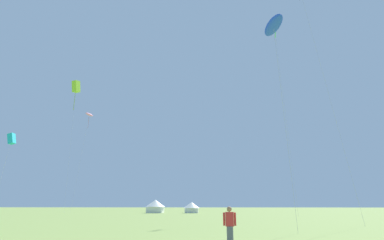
{
  "coord_description": "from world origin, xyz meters",
  "views": [
    {
      "loc": [
        2.59,
        -5.14,
        1.81
      ],
      "look_at": [
        0.0,
        32.0,
        12.43
      ],
      "focal_mm": 27.8,
      "sensor_mm": 36.0,
      "label": 1
    }
  ],
  "objects_px": {
    "person_spectator": "(230,228)",
    "kite_blue_parafoil": "(273,26)",
    "kite_cyan_box": "(12,139)",
    "kite_lime_box": "(76,87)",
    "festival_tent_left": "(155,206)",
    "festival_tent_right": "(192,207)",
    "kite_green_diamond": "(276,41)",
    "kite_pink_parafoil": "(89,115)"
  },
  "relations": [
    {
      "from": "person_spectator",
      "to": "kite_blue_parafoil",
      "type": "bearing_deg",
      "value": 60.6
    },
    {
      "from": "kite_cyan_box",
      "to": "kite_lime_box",
      "type": "xyz_separation_m",
      "value": [
        -3.84,
        24.55,
        18.08
      ]
    },
    {
      "from": "kite_cyan_box",
      "to": "festival_tent_left",
      "type": "height_order",
      "value": "kite_cyan_box"
    },
    {
      "from": "person_spectator",
      "to": "festival_tent_left",
      "type": "xyz_separation_m",
      "value": [
        -13.81,
        55.34,
        0.73
      ]
    },
    {
      "from": "person_spectator",
      "to": "festival_tent_right",
      "type": "bearing_deg",
      "value": 95.77
    },
    {
      "from": "festival_tent_right",
      "to": "kite_green_diamond",
      "type": "bearing_deg",
      "value": -44.78
    },
    {
      "from": "kite_green_diamond",
      "to": "festival_tent_right",
      "type": "relative_size",
      "value": 9.56
    },
    {
      "from": "kite_lime_box",
      "to": "kite_pink_parafoil",
      "type": "bearing_deg",
      "value": -0.03
    },
    {
      "from": "kite_green_diamond",
      "to": "kite_pink_parafoil",
      "type": "bearing_deg",
      "value": 163.58
    },
    {
      "from": "kite_cyan_box",
      "to": "festival_tent_right",
      "type": "xyz_separation_m",
      "value": [
        23.43,
        29.9,
        -9.46
      ]
    },
    {
      "from": "kite_cyan_box",
      "to": "person_spectator",
      "type": "relative_size",
      "value": 6.7
    },
    {
      "from": "festival_tent_left",
      "to": "festival_tent_right",
      "type": "xyz_separation_m",
      "value": [
        8.23,
        0.0,
        -0.28
      ]
    },
    {
      "from": "kite_cyan_box",
      "to": "kite_pink_parafoil",
      "type": "height_order",
      "value": "kite_pink_parafoil"
    },
    {
      "from": "kite_blue_parafoil",
      "to": "festival_tent_right",
      "type": "relative_size",
      "value": 4.56
    },
    {
      "from": "festival_tent_left",
      "to": "kite_blue_parafoil",
      "type": "bearing_deg",
      "value": -68.85
    },
    {
      "from": "kite_blue_parafoil",
      "to": "festival_tent_right",
      "type": "xyz_separation_m",
      "value": [
        -10.09,
        47.34,
        -14.68
      ]
    },
    {
      "from": "kite_green_diamond",
      "to": "festival_tent_left",
      "type": "height_order",
      "value": "kite_green_diamond"
    },
    {
      "from": "person_spectator",
      "to": "kite_green_diamond",
      "type": "bearing_deg",
      "value": 72.51
    },
    {
      "from": "kite_green_diamond",
      "to": "kite_cyan_box",
      "type": "height_order",
      "value": "kite_green_diamond"
    },
    {
      "from": "kite_pink_parafoil",
      "to": "festival_tent_right",
      "type": "height_order",
      "value": "kite_pink_parafoil"
    },
    {
      "from": "person_spectator",
      "to": "festival_tent_right",
      "type": "relative_size",
      "value": 0.48
    },
    {
      "from": "kite_pink_parafoil",
      "to": "festival_tent_right",
      "type": "relative_size",
      "value": 6.17
    },
    {
      "from": "kite_pink_parafoil",
      "to": "festival_tent_left",
      "type": "bearing_deg",
      "value": 19.43
    },
    {
      "from": "kite_green_diamond",
      "to": "person_spectator",
      "type": "bearing_deg",
      "value": -107.49
    },
    {
      "from": "kite_lime_box",
      "to": "kite_green_diamond",
      "type": "bearing_deg",
      "value": -15.07
    },
    {
      "from": "festival_tent_left",
      "to": "person_spectator",
      "type": "bearing_deg",
      "value": -75.98
    },
    {
      "from": "kite_pink_parafoil",
      "to": "kite_blue_parafoil",
      "type": "xyz_separation_m",
      "value": [
        33.47,
        -42.0,
        -5.8
      ]
    },
    {
      "from": "kite_pink_parafoil",
      "to": "person_spectator",
      "type": "relative_size",
      "value": 12.87
    },
    {
      "from": "kite_cyan_box",
      "to": "kite_lime_box",
      "type": "height_order",
      "value": "kite_lime_box"
    },
    {
      "from": "kite_green_diamond",
      "to": "kite_cyan_box",
      "type": "xyz_separation_m",
      "value": [
        -40.98,
        -12.49,
        -21.36
      ]
    },
    {
      "from": "kite_cyan_box",
      "to": "kite_blue_parafoil",
      "type": "xyz_separation_m",
      "value": [
        33.53,
        -17.45,
        5.22
      ]
    },
    {
      "from": "festival_tent_left",
      "to": "kite_cyan_box",
      "type": "bearing_deg",
      "value": -116.97
    },
    {
      "from": "kite_green_diamond",
      "to": "kite_lime_box",
      "type": "distance_m",
      "value": 46.53
    },
    {
      "from": "festival_tent_right",
      "to": "person_spectator",
      "type": "bearing_deg",
      "value": -84.23
    },
    {
      "from": "kite_cyan_box",
      "to": "kite_blue_parafoil",
      "type": "bearing_deg",
      "value": -27.49
    },
    {
      "from": "kite_pink_parafoil",
      "to": "person_spectator",
      "type": "height_order",
      "value": "kite_pink_parafoil"
    },
    {
      "from": "kite_cyan_box",
      "to": "kite_blue_parafoil",
      "type": "relative_size",
      "value": 0.7
    },
    {
      "from": "kite_lime_box",
      "to": "kite_blue_parafoil",
      "type": "bearing_deg",
      "value": -48.34
    },
    {
      "from": "kite_lime_box",
      "to": "person_spectator",
      "type": "relative_size",
      "value": 17.53
    },
    {
      "from": "kite_blue_parafoil",
      "to": "person_spectator",
      "type": "bearing_deg",
      "value": -119.4
    },
    {
      "from": "kite_lime_box",
      "to": "festival_tent_right",
      "type": "relative_size",
      "value": 8.4
    },
    {
      "from": "kite_cyan_box",
      "to": "kite_blue_parafoil",
      "type": "distance_m",
      "value": 38.16
    }
  ]
}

